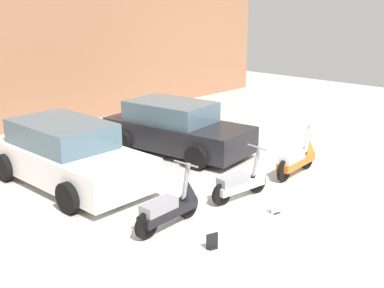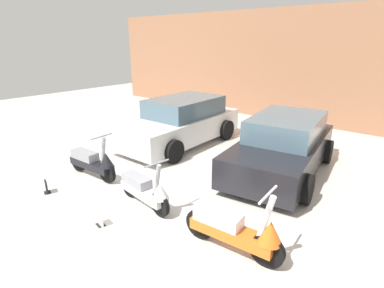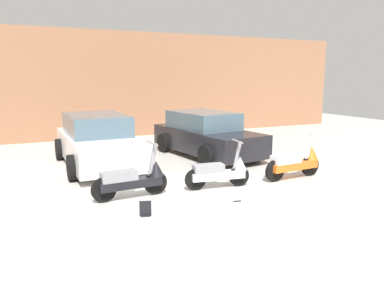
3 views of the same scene
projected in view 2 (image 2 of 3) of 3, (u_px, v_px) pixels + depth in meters
ground_plane at (121, 235)px, 4.73m from camera, size 28.00×28.00×0.00m
wall_back at (316, 68)px, 10.33m from camera, size 19.60×0.12×4.05m
scooter_front_left at (93, 162)px, 6.63m from camera, size 1.51×0.54×1.05m
scooter_front_right at (145, 189)px, 5.44m from camera, size 1.42×0.52×0.99m
scooter_front_center at (236, 230)px, 4.22m from camera, size 1.57×0.56×1.09m
car_rear_left at (181, 122)px, 8.81m from camera, size 1.95×3.96×1.34m
car_rear_center at (283, 146)px, 6.89m from camera, size 2.21×3.98×1.29m
placard_near_left_scooter at (47, 188)px, 6.02m from camera, size 0.20×0.16×0.26m
placard_near_right_scooter at (100, 219)px, 4.95m from camera, size 0.20×0.15×0.26m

